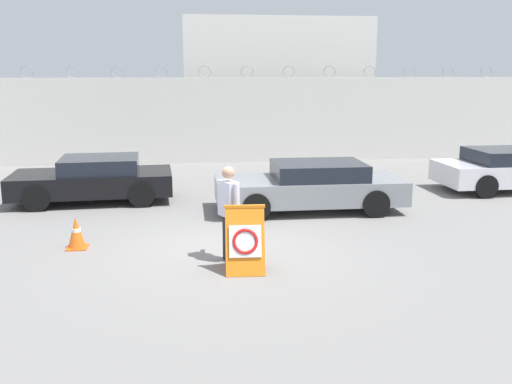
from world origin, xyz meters
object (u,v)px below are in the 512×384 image
(security_guard, at_px, (229,209))
(parked_car_far_side, at_px, (512,169))
(parked_car_front_coupe, at_px, (94,179))
(parked_car_rear_sedan, at_px, (311,186))
(traffic_cone_near, at_px, (76,233))
(barricade_sign, at_px, (245,239))

(security_guard, distance_m, parked_car_far_side, 10.29)
(parked_car_front_coupe, relative_size, parked_car_rear_sedan, 0.91)
(security_guard, distance_m, traffic_cone_near, 3.24)
(barricade_sign, relative_size, parked_car_far_side, 0.27)
(security_guard, height_order, parked_car_rear_sedan, security_guard)
(traffic_cone_near, height_order, parked_car_far_side, parked_car_far_side)
(parked_car_front_coupe, xyz_separation_m, parked_car_rear_sedan, (5.59, -1.73, 0.01))
(parked_car_front_coupe, bearing_deg, barricade_sign, 117.08)
(security_guard, height_order, traffic_cone_near, security_guard)
(barricade_sign, xyz_separation_m, security_guard, (-0.23, 0.59, 0.41))
(security_guard, bearing_deg, barricade_sign, 175.91)
(traffic_cone_near, bearing_deg, parked_car_front_coupe, 93.41)
(parked_car_rear_sedan, height_order, parked_car_far_side, parked_car_far_side)
(security_guard, height_order, parked_car_front_coupe, security_guard)
(security_guard, xyz_separation_m, parked_car_rear_sedan, (2.37, 3.64, -0.37))
(parked_car_rear_sedan, xyz_separation_m, parked_car_far_side, (6.43, 1.69, 0.00))
(traffic_cone_near, xyz_separation_m, parked_car_far_side, (11.76, 4.20, 0.31))
(traffic_cone_near, xyz_separation_m, parked_car_front_coupe, (-0.25, 4.25, 0.30))
(traffic_cone_near, relative_size, parked_car_rear_sedan, 0.14)
(barricade_sign, height_order, parked_car_far_side, parked_car_far_side)
(security_guard, height_order, parked_car_far_side, security_guard)
(parked_car_far_side, bearing_deg, parked_car_rear_sedan, -166.12)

